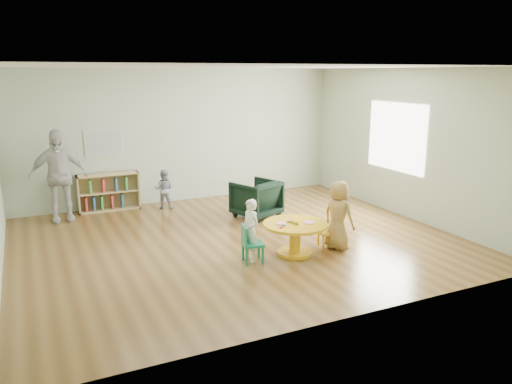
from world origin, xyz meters
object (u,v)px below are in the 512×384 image
at_px(kid_chair_left, 250,243).
at_px(bookshelf, 108,192).
at_px(child_left, 250,231).
at_px(kid_chair_right, 330,231).
at_px(adult_caretaker, 58,176).
at_px(activity_table, 295,233).
at_px(child_right, 339,215).
at_px(armchair, 256,199).
at_px(toddler, 164,189).

height_order(kid_chair_left, bookshelf, bookshelf).
bearing_deg(child_left, bookshelf, -172.00).
height_order(kid_chair_right, adult_caretaker, adult_caretaker).
bearing_deg(kid_chair_left, activity_table, 103.15).
xyz_separation_m(kid_chair_left, kid_chair_right, (1.41, 0.06, -0.04)).
relative_size(child_left, child_right, 0.86).
height_order(activity_table, adult_caretaker, adult_caretaker).
bearing_deg(armchair, activity_table, 60.00).
height_order(kid_chair_left, child_left, child_left).
bearing_deg(bookshelf, armchair, -34.60).
xyz_separation_m(child_right, toddler, (-1.85, 3.50, -0.14)).
bearing_deg(kid_chair_right, child_left, 102.04).
height_order(bookshelf, adult_caretaker, adult_caretaker).
relative_size(child_left, toddler, 1.16).
distance_m(armchair, child_right, 2.21).
xyz_separation_m(kid_chair_left, toddler, (-0.35, 3.44, 0.10)).
height_order(toddler, adult_caretaker, adult_caretaker).
distance_m(kid_chair_left, kid_chair_right, 1.42).
bearing_deg(child_right, kid_chair_right, 16.12).
xyz_separation_m(activity_table, kid_chair_left, (-0.77, -0.02, -0.04)).
bearing_deg(bookshelf, toddler, -20.42).
relative_size(kid_chair_right, adult_caretaker, 0.29).
xyz_separation_m(kid_chair_left, bookshelf, (-1.41, 3.83, 0.06)).
distance_m(toddler, adult_caretaker, 2.03).
bearing_deg(activity_table, kid_chair_left, -178.27).
xyz_separation_m(activity_table, child_right, (0.73, -0.08, 0.21)).
height_order(activity_table, toddler, toddler).
distance_m(kid_chair_right, adult_caretaker, 5.06).
height_order(armchair, adult_caretaker, adult_caretaker).
height_order(activity_table, kid_chair_left, kid_chair_left).
height_order(kid_chair_left, armchair, armchair).
relative_size(bookshelf, armchair, 1.53).
distance_m(child_left, child_right, 1.47).
xyz_separation_m(activity_table, adult_caretaker, (-3.09, 3.39, 0.52)).
relative_size(activity_table, kid_chair_right, 1.99).
distance_m(kid_chair_left, bookshelf, 4.08).
distance_m(kid_chair_left, armchair, 2.38).
bearing_deg(adult_caretaker, kid_chair_left, -56.13).
height_order(bookshelf, child_left, child_left).
bearing_deg(toddler, adult_caretaker, 28.46).
xyz_separation_m(child_left, adult_caretaker, (-2.35, 3.36, 0.39)).
relative_size(child_left, adult_caretaker, 0.54).
bearing_deg(activity_table, child_right, -6.09).
relative_size(activity_table, bookshelf, 0.82).
relative_size(kid_chair_left, child_left, 0.60).
bearing_deg(armchair, child_left, 41.54).
xyz_separation_m(kid_chair_right, adult_caretaker, (-3.74, 3.35, 0.60)).
height_order(child_right, toddler, child_right).
height_order(armchair, child_right, child_right).
relative_size(activity_table, kid_chair_left, 1.75).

